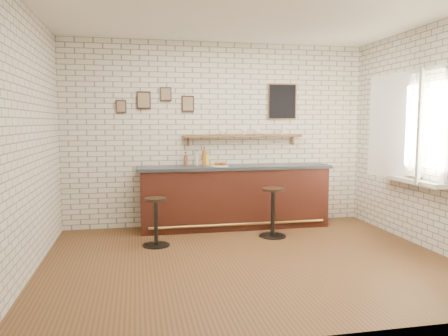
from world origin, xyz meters
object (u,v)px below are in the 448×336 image
Objects in this scene: book_upper at (410,176)px; bar_stool_left at (156,220)px; bitters_bottle_brown at (186,160)px; shelf_cup_b at (244,132)px; bar_counter at (235,196)px; shelf_cup_a at (222,132)px; bar_stool_right at (273,211)px; condiment_bottle_yellow at (207,160)px; sandwich_plate at (220,166)px; bitters_bottle_white at (197,159)px; shelf_cup_d at (282,132)px; shelf_cup_c at (257,132)px; bitters_bottle_amber at (204,158)px; ciabatta_sandwich at (220,163)px; book_lower at (409,177)px.

bar_stool_left is at bearing 173.04° from book_upper.
shelf_cup_b reaches higher than bitters_bottle_brown.
bar_counter is 1.07m from shelf_cup_a.
bar_stool_left is 1.74m from bar_stool_right.
shelf_cup_a reaches higher than book_upper.
condiment_bottle_yellow is 1.40m from bar_stool_right.
sandwich_plate is 1.38× the size of condiment_bottle_yellow.
shelf_cup_b is (0.63, 0.03, 0.45)m from condiment_bottle_yellow.
bar_counter is 12.66× the size of bitters_bottle_white.
shelf_cup_d is (0.86, 0.20, 1.04)m from bar_counter.
shelf_cup_c is 0.47× the size of book_upper.
shelf_cup_d is at bearing 1.26° from condiment_bottle_yellow.
book_upper is at bearing -30.34° from bitters_bottle_white.
condiment_bottle_yellow is (0.04, 0.00, -0.04)m from bitters_bottle_amber.
bar_stool_right is 1.47m from shelf_cup_b.
shelf_cup_c is (1.01, 0.03, 0.43)m from bitters_bottle_white.
book_upper is (2.33, -1.64, -0.58)m from shelf_cup_a.
shelf_cup_d is 0.39× the size of book_upper.
sandwich_plate reaches higher than bar_stool_right.
ciabatta_sandwich is 0.42m from bitters_bottle_white.
ciabatta_sandwich reaches higher than bar_stool_right.
bar_stool_left is (-0.71, -1.01, -0.75)m from bitters_bottle_white.
bitters_bottle_white is 1.11× the size of book_lower.
ciabatta_sandwich is at bearing -23.96° from bitters_bottle_brown.
condiment_bottle_yellow is at bearing 93.41° from shelf_cup_c.
ciabatta_sandwich is 2.11× the size of shelf_cup_b.
shelf_cup_a is at bearing 91.51° from shelf_cup_c.
bitters_bottle_white is at bearing 180.00° from bitters_bottle_amber.
sandwich_plate is 0.33m from bitters_bottle_amber.
bar_stool_right is at bearing -45.06° from condiment_bottle_yellow.
sandwich_plate is at bearing -34.91° from bitters_bottle_white.
sandwich_plate is 0.04m from ciabatta_sandwich.
bitters_bottle_white is at bearing 145.09° from sandwich_plate.
sandwich_plate is 0.42× the size of bar_stool_left.
bitters_bottle_amber is at bearing 50.32° from bar_stool_left.
sandwich_plate reaches higher than book_lower.
book_lower is at bearing -29.42° from ciabatta_sandwich.
bitters_bottle_white is 0.13m from bitters_bottle_amber.
condiment_bottle_yellow reaches higher than ciabatta_sandwich.
bar_stool_left is at bearing -174.95° from bar_stool_right.
bitters_bottle_amber is (-0.21, 0.23, 0.12)m from sandwich_plate.
ciabatta_sandwich is 0.71× the size of bitters_bottle_amber.
sandwich_plate is 1.33× the size of ciabatta_sandwich.
shelf_cup_c is 1.20× the size of shelf_cup_d.
bitters_bottle_amber reaches higher than bitters_bottle_brown.
shelf_cup_c is (0.42, 0.20, 1.04)m from bar_counter.
bitters_bottle_white is 1.52m from shelf_cup_d.
book_lower is 0.95× the size of book_upper.
condiment_bottle_yellow is at bearing 134.94° from bar_stool_right.
shelf_cup_d is at bearing 13.11° from bar_counter.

